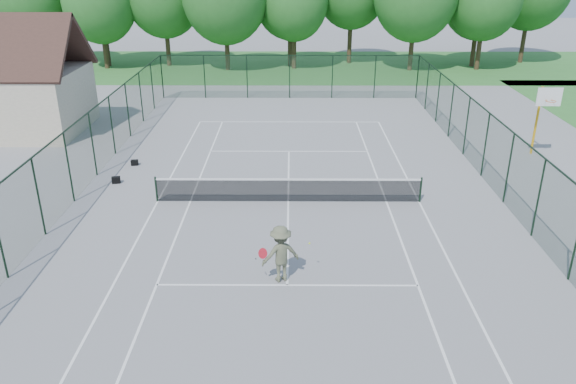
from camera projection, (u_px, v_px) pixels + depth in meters
name	position (u px, v px, depth m)	size (l,w,h in m)	color
ground	(288.00, 202.00, 23.52)	(140.00, 140.00, 0.00)	gray
grass_far	(290.00, 66.00, 51.06)	(80.00, 16.00, 0.01)	#387F35
court_lines	(288.00, 201.00, 23.52)	(11.05, 23.85, 0.01)	white
tennis_net	(288.00, 189.00, 23.29)	(11.08, 0.08, 1.10)	black
fence_enclosure	(288.00, 167.00, 22.90)	(18.05, 36.05, 3.02)	#1D3D25
utility_building	(5.00, 77.00, 31.55)	(8.60, 6.27, 6.63)	beige
basketball_goal	(544.00, 108.00, 27.62)	(1.20, 1.43, 3.65)	gold
sports_bag_a	(116.00, 180.00, 25.33)	(0.37, 0.22, 0.30)	black
sports_bag_b	(135.00, 163.00, 27.45)	(0.34, 0.21, 0.27)	black
tennis_player	(281.00, 254.00, 17.57)	(1.81, 1.09, 1.89)	#5A5E44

